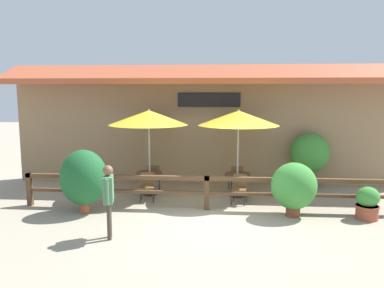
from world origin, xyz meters
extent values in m
plane|color=#9E937F|center=(0.00, 0.00, 0.00)|extent=(60.00, 60.00, 0.00)
cube|color=#997A56|center=(0.00, 4.20, 1.80)|extent=(14.00, 0.40, 3.60)
cube|color=#B25133|center=(0.00, 3.65, 3.88)|extent=(14.28, 1.48, 0.70)
cube|color=black|center=(-0.06, 3.97, 3.00)|extent=(2.17, 0.04, 0.49)
cube|color=brown|center=(0.00, 1.05, 0.89)|extent=(10.40, 0.14, 0.11)
cube|color=brown|center=(0.00, 1.05, 0.47)|extent=(10.40, 0.10, 0.09)
cube|color=brown|center=(-5.13, 1.05, 0.47)|extent=(0.14, 0.14, 0.95)
cube|color=brown|center=(0.00, 1.05, 0.47)|extent=(0.14, 0.14, 0.95)
cylinder|color=#B7B2A8|center=(-1.88, 2.43, 1.16)|extent=(0.06, 0.06, 2.33)
cone|color=yellow|center=(-1.88, 2.43, 2.48)|extent=(2.49, 2.49, 0.45)
sphere|color=#B2ADA3|center=(-1.88, 2.43, 2.71)|extent=(0.07, 0.07, 0.07)
cylinder|color=#4C3826|center=(-1.88, 2.43, 0.72)|extent=(0.81, 0.81, 0.05)
cylinder|color=#333333|center=(-1.88, 2.43, 0.35)|extent=(0.07, 0.07, 0.69)
cylinder|color=#333333|center=(-1.88, 2.43, 0.01)|extent=(0.44, 0.44, 0.03)
cube|color=brown|center=(-1.83, 1.73, 0.43)|extent=(0.47, 0.47, 0.05)
cube|color=brown|center=(-1.85, 1.92, 0.65)|extent=(0.40, 0.09, 0.40)
cylinder|color=#2D2D2D|center=(-1.99, 1.52, 0.20)|extent=(0.04, 0.04, 0.40)
cylinder|color=#2D2D2D|center=(-1.61, 1.57, 0.20)|extent=(0.04, 0.04, 0.40)
cylinder|color=#2D2D2D|center=(-2.04, 1.89, 0.20)|extent=(0.04, 0.04, 0.40)
cylinder|color=#2D2D2D|center=(-1.66, 1.95, 0.20)|extent=(0.04, 0.04, 0.40)
cube|color=brown|center=(-1.88, 3.13, 0.43)|extent=(0.49, 0.49, 0.05)
cube|color=brown|center=(-1.85, 2.95, 0.65)|extent=(0.40, 0.11, 0.40)
cylinder|color=#2D2D2D|center=(-1.73, 3.36, 0.20)|extent=(0.04, 0.04, 0.40)
cylinder|color=#2D2D2D|center=(-2.11, 3.29, 0.20)|extent=(0.04, 0.04, 0.40)
cylinder|color=#2D2D2D|center=(-1.66, 2.98, 0.20)|extent=(0.04, 0.04, 0.40)
cylinder|color=#2D2D2D|center=(-2.04, 2.91, 0.20)|extent=(0.04, 0.04, 0.40)
cylinder|color=#B7B2A8|center=(0.90, 2.45, 1.16)|extent=(0.06, 0.06, 2.33)
cone|color=yellow|center=(0.90, 2.45, 2.48)|extent=(2.49, 2.49, 0.45)
sphere|color=#B2ADA3|center=(0.90, 2.45, 2.71)|extent=(0.07, 0.07, 0.07)
cylinder|color=#4C3826|center=(0.90, 2.45, 0.72)|extent=(0.81, 0.81, 0.05)
cylinder|color=#333333|center=(0.90, 2.45, 0.35)|extent=(0.07, 0.07, 0.69)
cylinder|color=#333333|center=(0.90, 2.45, 0.01)|extent=(0.44, 0.44, 0.03)
cube|color=brown|center=(0.92, 1.69, 0.43)|extent=(0.49, 0.49, 0.05)
cube|color=brown|center=(0.96, 1.88, 0.65)|extent=(0.40, 0.11, 0.40)
cylinder|color=#2D2D2D|center=(0.70, 1.54, 0.20)|extent=(0.04, 0.04, 0.40)
cylinder|color=#2D2D2D|center=(1.07, 1.47, 0.20)|extent=(0.04, 0.04, 0.40)
cylinder|color=#2D2D2D|center=(0.77, 1.91, 0.20)|extent=(0.04, 0.04, 0.40)
cylinder|color=#2D2D2D|center=(1.15, 1.84, 0.20)|extent=(0.04, 0.04, 0.40)
cube|color=brown|center=(0.88, 3.21, 0.43)|extent=(0.50, 0.50, 0.05)
cube|color=brown|center=(0.92, 3.02, 0.65)|extent=(0.40, 0.12, 0.40)
cylinder|color=#2D2D2D|center=(1.02, 3.43, 0.20)|extent=(0.04, 0.04, 0.40)
cylinder|color=#2D2D2D|center=(0.65, 3.35, 0.20)|extent=(0.04, 0.04, 0.40)
cylinder|color=#2D2D2D|center=(1.10, 3.06, 0.20)|extent=(0.04, 0.04, 0.40)
cylinder|color=#2D2D2D|center=(0.73, 2.98, 0.20)|extent=(0.04, 0.04, 0.40)
cylinder|color=#9E4C33|center=(-3.31, 0.52, 0.17)|extent=(0.29, 0.29, 0.34)
cylinder|color=#9E4C33|center=(-3.31, 0.52, 0.32)|extent=(0.31, 0.31, 0.04)
ellipsoid|color=#1E5B2D|center=(-3.31, 0.52, 0.98)|extent=(1.27, 1.15, 1.52)
cylinder|color=#9E4C33|center=(4.17, 0.60, 0.18)|extent=(0.55, 0.55, 0.36)
cylinder|color=#9E4C33|center=(4.17, 0.60, 0.34)|extent=(0.59, 0.59, 0.04)
ellipsoid|color=#3D8E38|center=(4.17, 0.60, 0.59)|extent=(0.58, 0.53, 0.53)
cylinder|color=brown|center=(2.30, 0.68, 0.15)|extent=(0.37, 0.37, 0.29)
cylinder|color=brown|center=(2.30, 0.68, 0.27)|extent=(0.40, 0.40, 0.04)
ellipsoid|color=#3D8E38|center=(2.30, 0.68, 0.82)|extent=(1.19, 1.07, 1.24)
cylinder|color=brown|center=(3.35, 3.55, 0.21)|extent=(0.40, 0.40, 0.42)
cylinder|color=brown|center=(3.35, 3.55, 0.40)|extent=(0.43, 0.43, 0.04)
cylinder|color=brown|center=(3.35, 3.55, 0.62)|extent=(0.07, 0.07, 0.40)
ellipsoid|color=#3D8E38|center=(3.35, 3.55, 1.26)|extent=(1.29, 1.16, 1.33)
cylinder|color=#42382D|center=(-2.07, -1.28, 0.42)|extent=(0.09, 0.09, 0.84)
cylinder|color=#42382D|center=(-2.11, -1.12, 0.42)|extent=(0.09, 0.09, 0.84)
cube|color=#4C7F56|center=(-2.09, -1.20, 1.14)|extent=(0.30, 0.49, 0.60)
cylinder|color=#4C7F56|center=(-2.04, -1.45, 1.14)|extent=(0.07, 0.07, 0.57)
cylinder|color=#4C7F56|center=(-2.15, -0.95, 1.14)|extent=(0.07, 0.07, 0.57)
sphere|color=brown|center=(-2.09, -1.20, 1.56)|extent=(0.23, 0.23, 0.23)
camera|label=1|loc=(0.39, -9.07, 3.27)|focal=35.00mm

